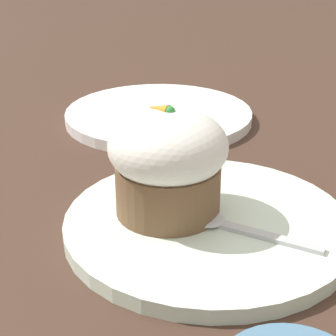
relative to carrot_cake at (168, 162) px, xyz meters
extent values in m
plane|color=#3D281E|center=(-0.04, -0.01, -0.06)|extent=(4.00, 4.00, 0.00)
cylinder|color=silver|center=(-0.04, -0.01, -0.06)|extent=(0.26, 0.26, 0.01)
cylinder|color=brown|center=(0.00, 0.00, -0.03)|extent=(0.10, 0.10, 0.05)
ellipsoid|color=white|center=(0.00, 0.00, 0.02)|extent=(0.11, 0.11, 0.07)
cone|color=orange|center=(0.01, 0.00, 0.05)|extent=(0.02, 0.01, 0.01)
sphere|color=green|center=(0.00, 0.00, 0.05)|extent=(0.01, 0.01, 0.01)
cube|color=#B7B7BC|center=(-0.10, -0.01, -0.05)|extent=(0.09, 0.02, 0.00)
ellipsoid|color=#B7B7BC|center=(-0.04, 0.00, -0.05)|extent=(0.05, 0.04, 0.01)
cylinder|color=white|center=(0.18, -0.22, -0.06)|extent=(0.26, 0.26, 0.01)
camera|label=1|loc=(-0.27, 0.37, 0.21)|focal=60.00mm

